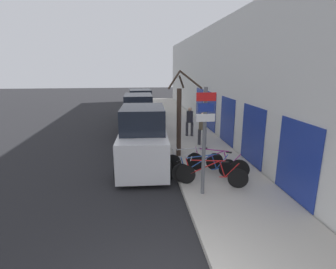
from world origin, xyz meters
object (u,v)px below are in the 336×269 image
Objects in this scene: parked_car_1 at (139,117)px; pedestrian_far at (190,120)px; signpost at (204,137)px; parked_car_0 at (143,140)px; bicycle_0 at (211,175)px; bicycle_2 at (217,164)px; parked_car_2 at (140,105)px; street_tree at (179,117)px; bicycle_1 at (205,169)px; bicycle_3 at (194,161)px; pedestrian_near at (202,126)px.

parked_car_1 is 3.11m from pedestrian_far.
pedestrian_far is at bearing 81.86° from signpost.
parked_car_0 is at bearing 70.50° from pedestrian_far.
bicycle_0 is 1.38× the size of pedestrian_far.
bicycle_2 reaches higher than bicycle_0.
bicycle_0 is 0.48× the size of parked_car_1.
pedestrian_far is at bearing -70.91° from parked_car_2.
parked_car_2 is (-2.09, 13.20, 0.48)m from bicycle_0.
bicycle_1 is at bearing -80.08° from street_tree.
pedestrian_far reaches higher than bicycle_1.
parked_car_1 is at bearing 34.54° from bicycle_0.
bicycle_0 is at bearing -72.95° from parked_car_1.
bicycle_0 is 0.99× the size of bicycle_3.
bicycle_3 reaches higher than bicycle_1.
signpost is 2.00× the size of pedestrian_far.
bicycle_2 is at bearing -81.14° from parked_car_2.
signpost reaches higher than bicycle_0.
bicycle_0 is 3.30m from parked_car_0.
parked_car_1 reaches higher than bicycle_1.
bicycle_0 is 13.37m from parked_car_2.
parked_car_0 is at bearing 120.69° from signpost.
bicycle_2 is at bearing -118.45° from bicycle_3.
signpost is at bearing 158.68° from bicycle_0.
pedestrian_far reaches higher than bicycle_0.
pedestrian_far is at bearing 71.12° from street_tree.
parked_car_0 is 1.94m from street_tree.
pedestrian_far is 3.63m from street_tree.
parked_car_1 is (-2.28, 7.77, 0.57)m from bicycle_0.
parked_car_2 is 8.95m from pedestrian_near.
parked_car_2 is 7.14m from pedestrian_far.
parked_car_2 is at bearing 88.67° from parked_car_1.
bicycle_1 is (0.33, 1.06, -1.43)m from signpost.
parked_car_1 is at bearing 17.84° from bicycle_3.
pedestrian_near is at bearing 27.89° from bicycle_2.
parked_car_0 is 2.76× the size of pedestrian_far.
signpost reaches higher than parked_car_1.
bicycle_1 is 2.85m from parked_car_0.
bicycle_1 is 1.45× the size of pedestrian_near.
bicycle_3 is at bearing -26.34° from parked_car_0.
pedestrian_near is at bearing -73.60° from parked_car_2.
bicycle_0 is 0.95× the size of bicycle_1.
pedestrian_far is (0.59, 6.58, 0.56)m from bicycle_0.
street_tree reaches higher than signpost.
parked_car_0 is 1.08× the size of parked_car_2.
bicycle_2 is at bearing -65.56° from street_tree.
bicycle_3 is 0.51× the size of parked_car_0.
signpost is at bearing 176.77° from bicycle_3.
bicycle_0 is at bearing -172.54° from bicycle_2.
parked_car_1 is at bearing 102.66° from signpost.
parked_car_2 is (-1.80, 11.82, 0.49)m from bicycle_3.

